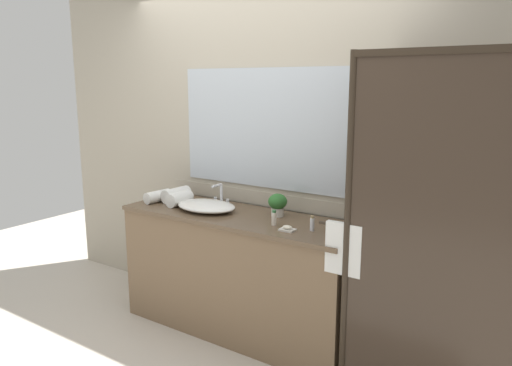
# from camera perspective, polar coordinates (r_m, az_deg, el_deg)

# --- Properties ---
(ground_plane) EXTENTS (8.00, 8.00, 0.00)m
(ground_plane) POSITION_cam_1_polar(r_m,az_deg,el_deg) (3.86, -1.93, -16.72)
(ground_plane) COLOR beige
(wall_back_with_mirror) EXTENTS (4.40, 0.06, 2.60)m
(wall_back_with_mirror) POSITION_cam_1_polar(r_m,az_deg,el_deg) (3.71, 1.04, 3.48)
(wall_back_with_mirror) COLOR #B2A893
(wall_back_with_mirror) RESTS_ON ground_plane
(vanity_cabinet) EXTENTS (1.80, 0.58, 0.90)m
(vanity_cabinet) POSITION_cam_1_polar(r_m,az_deg,el_deg) (3.67, -1.89, -10.46)
(vanity_cabinet) COLOR brown
(vanity_cabinet) RESTS_ON ground_plane
(shower_enclosure) EXTENTS (1.20, 0.59, 2.00)m
(shower_enclosure) POSITION_cam_1_polar(r_m,az_deg,el_deg) (2.78, 17.50, -5.85)
(shower_enclosure) COLOR #2D2319
(shower_enclosure) RESTS_ON ground_plane
(sink_basin) EXTENTS (0.47, 0.34, 0.07)m
(sink_basin) POSITION_cam_1_polar(r_m,az_deg,el_deg) (3.65, -5.81, -2.67)
(sink_basin) COLOR white
(sink_basin) RESTS_ON vanity_cabinet
(faucet) EXTENTS (0.17, 0.13, 0.18)m
(faucet) POSITION_cam_1_polar(r_m,az_deg,el_deg) (3.77, -4.13, -1.80)
(faucet) COLOR silver
(faucet) RESTS_ON vanity_cabinet
(potted_plant) EXTENTS (0.14, 0.14, 0.16)m
(potted_plant) POSITION_cam_1_polar(r_m,az_deg,el_deg) (3.46, 2.54, -2.40)
(potted_plant) COLOR beige
(potted_plant) RESTS_ON vanity_cabinet
(soap_dish) EXTENTS (0.10, 0.07, 0.04)m
(soap_dish) POSITION_cam_1_polar(r_m,az_deg,el_deg) (3.15, 3.69, -5.33)
(soap_dish) COLOR silver
(soap_dish) RESTS_ON vanity_cabinet
(amenity_bottle_lotion) EXTENTS (0.03, 0.03, 0.10)m
(amenity_bottle_lotion) POSITION_cam_1_polar(r_m,az_deg,el_deg) (3.26, 2.12, -4.11)
(amenity_bottle_lotion) COLOR silver
(amenity_bottle_lotion) RESTS_ON vanity_cabinet
(amenity_bottle_body_wash) EXTENTS (0.03, 0.03, 0.10)m
(amenity_bottle_body_wash) POSITION_cam_1_polar(r_m,az_deg,el_deg) (3.15, 6.58, -4.72)
(amenity_bottle_body_wash) COLOR silver
(amenity_bottle_body_wash) RESTS_ON vanity_cabinet
(rolled_towel_near_edge) EXTENTS (0.11, 0.23, 0.09)m
(rolled_towel_near_edge) POSITION_cam_1_polar(r_m,az_deg,el_deg) (3.96, -11.38, -1.53)
(rolled_towel_near_edge) COLOR white
(rolled_towel_near_edge) RESTS_ON vanity_cabinet
(rolled_towel_middle) EXTENTS (0.13, 0.24, 0.11)m
(rolled_towel_middle) POSITION_cam_1_polar(r_m,az_deg,el_deg) (3.95, -9.29, -1.35)
(rolled_towel_middle) COLOR white
(rolled_towel_middle) RESTS_ON vanity_cabinet
(rolled_towel_far_edge) EXTENTS (0.11, 0.22, 0.11)m
(rolled_towel_far_edge) POSITION_cam_1_polar(r_m,az_deg,el_deg) (3.81, -8.91, -1.81)
(rolled_towel_far_edge) COLOR white
(rolled_towel_far_edge) RESTS_ON vanity_cabinet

